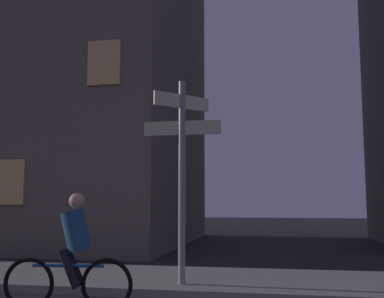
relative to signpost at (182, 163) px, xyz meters
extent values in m
cube|color=gray|center=(-0.21, 0.73, -2.07)|extent=(40.00, 2.54, 0.14)
cylinder|color=gray|center=(0.00, 0.00, -0.29)|extent=(0.12, 0.12, 3.41)
cube|color=beige|center=(0.00, 0.00, 1.06)|extent=(0.81, 0.81, 0.24)
cube|color=beige|center=(0.00, 0.00, 0.60)|extent=(1.34, 0.03, 0.24)
torus|color=black|center=(-1.84, -1.57, -1.78)|extent=(0.72, 0.13, 0.72)
torus|color=black|center=(-0.75, -1.46, -1.78)|extent=(0.72, 0.13, 0.72)
cylinder|color=#1959A5|center=(-1.29, -1.51, -1.53)|extent=(1.00, 0.15, 0.04)
cylinder|color=navy|center=(-1.19, -1.50, -1.05)|extent=(0.48, 0.37, 0.61)
sphere|color=tan|center=(-1.19, -1.50, -0.64)|extent=(0.22, 0.22, 0.22)
cylinder|color=black|center=(-1.23, -1.60, -1.56)|extent=(0.35, 0.16, 0.55)
cylinder|color=black|center=(-1.25, -1.42, -1.56)|extent=(0.35, 0.16, 0.55)
cube|color=#6B6056|center=(-8.06, 8.09, 7.20)|extent=(13.03, 9.01, 18.68)
cube|color=#F2C672|center=(-5.45, 3.56, -0.14)|extent=(0.90, 0.06, 1.20)
cube|color=#F2C672|center=(-2.84, 3.56, 3.00)|extent=(0.90, 0.06, 1.20)
camera|label=1|loc=(1.54, -7.52, -0.64)|focal=42.56mm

